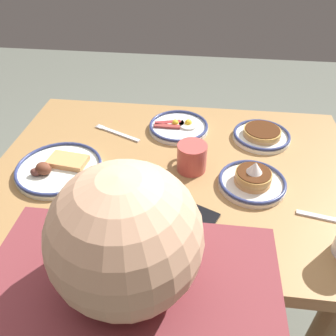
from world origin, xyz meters
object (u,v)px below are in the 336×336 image
plate_far_companion (179,126)px  cell_phone (191,213)px  plate_center_pancakes (252,180)px  plate_far_side (59,168)px  fork_near (101,221)px  coffee_mug (192,157)px  fork_far (117,133)px  plate_near_main (262,135)px

plate_far_companion → cell_phone: 0.43m
plate_center_pancakes → cell_phone: 0.22m
plate_far_side → fork_near: (-0.19, 0.19, -0.01)m
plate_far_companion → coffee_mug: coffee_mug is taller
fork_near → fork_far: (0.06, -0.43, -0.00)m
plate_near_main → plate_far_companion: size_ratio=0.92×
cell_phone → fork_far: size_ratio=0.78×
plate_near_main → cell_phone: 0.46m
cell_phone → fork_far: (0.30, -0.37, -0.00)m
plate_far_side → fork_near: size_ratio=1.43×
plate_far_companion → fork_far: (0.22, 0.06, -0.01)m
plate_center_pancakes → fork_far: size_ratio=1.09×
plate_near_main → plate_far_side: 0.70m
plate_near_main → fork_far: size_ratio=1.09×
plate_far_companion → plate_far_side: (0.35, 0.29, 0.00)m
plate_far_side → fork_near: bearing=134.6°
plate_near_main → coffee_mug: coffee_mug is taller
plate_near_main → fork_far: (0.52, 0.03, -0.01)m
plate_near_main → fork_near: plate_near_main is taller
plate_center_pancakes → fork_near: (0.41, 0.19, -0.02)m
coffee_mug → plate_center_pancakes: bearing=161.7°
plate_near_main → plate_center_pancakes: plate_center_pancakes is taller
fork_near → plate_far_companion: bearing=-108.5°
plate_near_main → plate_far_side: (0.65, 0.27, -0.00)m
fork_far → cell_phone: bearing=128.6°
plate_center_pancakes → coffee_mug: 0.20m
cell_phone → plate_far_side: bearing=6.3°
plate_far_side → plate_far_companion: bearing=-140.1°
plate_far_companion → plate_far_side: 0.46m
plate_far_side → plate_near_main: bearing=-157.7°
fork_far → fork_near: bearing=97.9°
cell_phone → fork_near: 0.24m
plate_far_side → cell_phone: (-0.42, 0.14, -0.01)m
plate_center_pancakes → fork_near: bearing=25.4°
plate_far_side → cell_phone: plate_far_side is taller
plate_center_pancakes → plate_far_companion: size_ratio=0.92×
plate_center_pancakes → plate_far_companion: bearing=-49.3°
plate_center_pancakes → plate_far_companion: (0.25, -0.29, -0.01)m
plate_center_pancakes → plate_near_main: bearing=-101.1°
plate_near_main → plate_far_companion: 0.30m
plate_far_companion → coffee_mug: 0.24m
fork_near → fork_far: bearing=-82.1°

